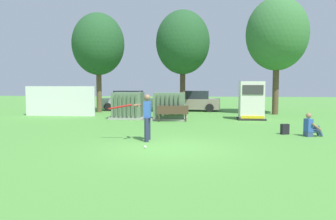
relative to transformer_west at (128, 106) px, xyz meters
name	(u,v)px	position (x,y,z in m)	size (l,w,h in m)	color
ground_plane	(167,148)	(3.46, -9.22, -0.79)	(96.00, 96.00, 0.00)	#51933D
fence_panel	(60,101)	(-4.97, 1.28, 0.21)	(4.80, 0.12, 2.00)	white
transformer_west	(128,106)	(0.00, 0.00, 0.00)	(2.10, 1.70, 1.62)	#9E9B93
transformer_mid_west	(170,107)	(2.60, -0.31, 0.00)	(2.10, 1.70, 1.62)	#9E9B93
generator_enclosure	(251,101)	(7.49, 0.28, 0.35)	(1.60, 1.40, 2.30)	#262626
park_bench	(173,112)	(2.88, -1.29, -0.25)	(1.84, 0.66, 0.92)	#4C3828
batter	(146,115)	(2.50, -7.86, 0.19)	(1.60, 0.72, 1.74)	#282D4C
sports_ball	(145,147)	(2.73, -9.31, -0.74)	(0.09, 0.09, 0.09)	white
seated_spectator	(311,127)	(8.98, -6.09, -0.41)	(0.78, 0.63, 0.96)	#384C75
backpack	(285,129)	(8.07, -5.61, -0.57)	(0.37, 0.33, 0.44)	black
tree_left	(98,44)	(-3.30, 4.49, 4.34)	(3.91, 3.91, 7.48)	brown
tree_center_left	(183,43)	(3.06, 4.81, 4.43)	(3.98, 3.98, 7.60)	#4C3828
tree_center_right	(277,34)	(9.68, 4.07, 4.81)	(4.27, 4.27, 8.17)	brown
parked_car_leftmost	(127,101)	(-1.58, 6.46, -0.04)	(4.29, 2.10, 1.62)	#B2B2B7
parked_car_left_of_center	(194,102)	(3.86, 6.47, -0.04)	(4.27, 2.05, 1.62)	gray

